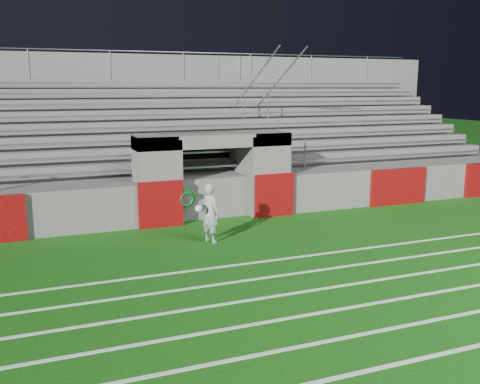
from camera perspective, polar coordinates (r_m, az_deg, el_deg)
name	(u,v)px	position (r m, az deg, el deg)	size (l,w,h in m)	color
ground	(259,248)	(13.52, 2.03, -6.02)	(90.00, 90.00, 0.00)	#114F0D
field_markings	(379,331)	(9.46, 14.63, -14.14)	(28.00, 8.09, 0.01)	white
stadium_structure	(176,153)	(20.62, -6.86, 4.12)	(26.00, 8.48, 5.42)	#5E5B59
goalkeeper_with_ball	(210,213)	(13.88, -3.21, -2.22)	(0.75, 0.67, 1.56)	#A0A4A9
hose_coil	(187,199)	(15.67, -5.72, -0.70)	(0.54, 0.14, 0.54)	#0E4610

